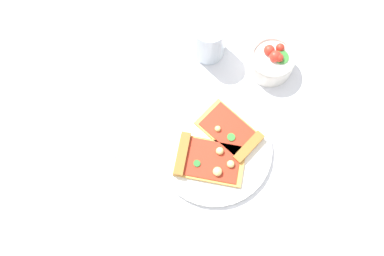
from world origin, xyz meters
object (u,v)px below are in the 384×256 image
plate (213,148)px  soda_glass (209,40)px  pizza_slice_far (206,159)px  paper_napkin (105,125)px  pizza_slice_near (232,134)px  salad_bowl (272,61)px

plate → soda_glass: size_ratio=2.41×
pizza_slice_far → paper_napkin: (-0.15, 0.18, -0.02)m
pizza_slice_near → salad_bowl: salad_bowl is taller
salad_bowl → paper_napkin: (-0.39, 0.06, -0.03)m
salad_bowl → soda_glass: 0.15m
pizza_slice_near → soda_glass: 0.22m
plate → salad_bowl: salad_bowl is taller
salad_bowl → soda_glass: (-0.10, 0.11, 0.02)m
pizza_slice_near → pizza_slice_far: size_ratio=0.89×
pizza_slice_near → soda_glass: bearing=74.0°
pizza_slice_far → salad_bowl: size_ratio=1.66×
plate → pizza_slice_near: size_ratio=1.67×
salad_bowl → paper_napkin: salad_bowl is taller
pizza_slice_far → pizza_slice_near: bearing=15.9°
soda_glass → plate: bearing=-117.2°
soda_glass → pizza_slice_far: bearing=-120.7°
pizza_slice_far → soda_glass: size_ratio=1.63×
pizza_slice_near → salad_bowl: 0.19m
plate → salad_bowl: bearing=26.7°
plate → soda_glass: (0.11, 0.21, 0.04)m
pizza_slice_near → salad_bowl: size_ratio=1.48×
plate → pizza_slice_near: pizza_slice_near is taller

